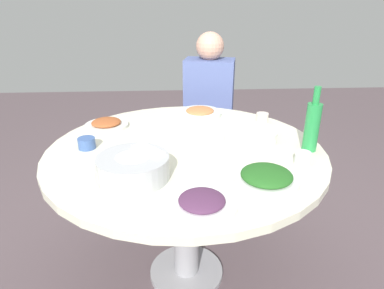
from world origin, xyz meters
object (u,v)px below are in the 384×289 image
at_px(round_dining_table, 186,172).
at_px(dish_stirfry, 106,124).
at_px(dish_tofu_braise, 200,112).
at_px(dish_eggplant, 202,203).
at_px(tea_cup_side, 262,119).
at_px(soup_bowl, 251,135).
at_px(green_bottle, 312,125).
at_px(stool_for_diner_left, 208,164).
at_px(tea_cup_near, 87,143).
at_px(tea_cup_far, 303,158).
at_px(rice_bowl, 133,167).
at_px(dish_greens, 266,177).
at_px(diner_left, 209,96).

distance_m(round_dining_table, dish_stirfry, 0.53).
distance_m(dish_stirfry, dish_tofu_braise, 0.54).
xyz_separation_m(dish_eggplant, tea_cup_side, (0.40, 0.78, 0.01)).
distance_m(soup_bowl, green_bottle, 0.29).
height_order(round_dining_table, stool_for_diner_left, round_dining_table).
distance_m(dish_stirfry, green_bottle, 1.04).
xyz_separation_m(tea_cup_near, tea_cup_far, (0.93, -0.22, 0.00)).
xyz_separation_m(rice_bowl, dish_greens, (0.50, -0.07, -0.02)).
bearing_deg(tea_cup_side, round_dining_table, -146.05).
bearing_deg(soup_bowl, tea_cup_near, -176.19).
bearing_deg(stool_for_diner_left, dish_greens, -86.07).
distance_m(round_dining_table, rice_bowl, 0.39).
bearing_deg(dish_greens, tea_cup_side, 77.30).
bearing_deg(diner_left, dish_tofu_braise, -102.74).
relative_size(dish_eggplant, stool_for_diner_left, 0.54).
relative_size(dish_stirfry, stool_for_diner_left, 0.52).
xyz_separation_m(soup_bowl, tea_cup_near, (-0.77, -0.05, -0.00)).
bearing_deg(tea_cup_side, dish_greens, -102.70).
bearing_deg(diner_left, tea_cup_far, -75.92).
distance_m(round_dining_table, dish_greens, 0.47).
bearing_deg(dish_stirfry, stool_for_diner_left, 44.42).
xyz_separation_m(green_bottle, diner_left, (-0.36, 0.96, -0.13)).
distance_m(dish_eggplant, dish_tofu_braise, 0.95).
distance_m(dish_tofu_braise, tea_cup_side, 0.37).
relative_size(dish_stirfry, dish_eggplant, 0.98).
relative_size(soup_bowl, diner_left, 0.33).
xyz_separation_m(round_dining_table, dish_tofu_braise, (0.10, 0.46, 0.15)).
relative_size(dish_greens, diner_left, 0.32).
height_order(round_dining_table, diner_left, diner_left).
distance_m(round_dining_table, diner_left, 0.93).
height_order(dish_greens, tea_cup_side, tea_cup_side).
xyz_separation_m(dish_eggplant, green_bottle, (0.53, 0.43, 0.10)).
height_order(dish_greens, green_bottle, green_bottle).
relative_size(tea_cup_far, stool_for_diner_left, 0.14).
height_order(soup_bowl, diner_left, diner_left).
relative_size(tea_cup_near, tea_cup_side, 1.19).
relative_size(dish_eggplant, tea_cup_near, 3.01).
height_order(dish_stirfry, green_bottle, green_bottle).
bearing_deg(tea_cup_far, dish_stirfry, 151.03).
xyz_separation_m(dish_tofu_braise, dish_greens, (0.19, -0.80, 0.01)).
xyz_separation_m(tea_cup_far, stool_for_diner_left, (-0.28, 1.10, -0.58)).
bearing_deg(diner_left, dish_stirfry, -135.58).
height_order(round_dining_table, soup_bowl, soup_bowl).
bearing_deg(dish_stirfry, dish_tofu_braise, 17.32).
height_order(tea_cup_far, diner_left, diner_left).
relative_size(dish_stirfry, tea_cup_side, 3.49).
xyz_separation_m(dish_tofu_braise, stool_for_diner_left, (0.10, 0.44, -0.57)).
distance_m(dish_tofu_braise, green_bottle, 0.70).
bearing_deg(rice_bowl, dish_eggplant, -41.12).
relative_size(tea_cup_far, tea_cup_side, 0.96).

